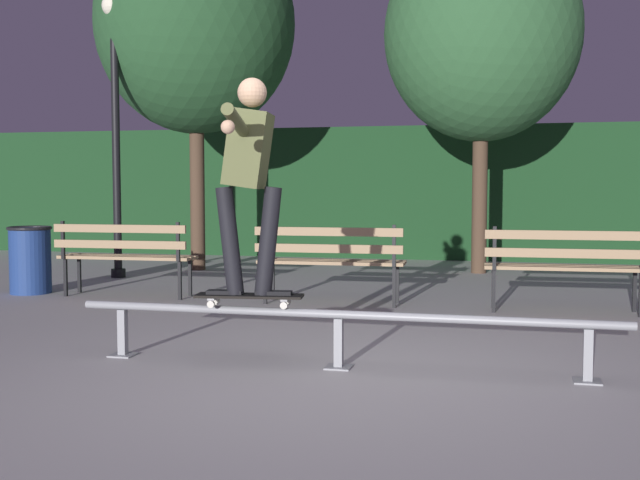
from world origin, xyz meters
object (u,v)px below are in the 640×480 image
object	(u,v)px
tree_behind_benches	(482,34)
trash_can	(30,259)
park_bench_right_center	(566,261)
lamp_post_left	(115,99)
park_bench_leftmost	(124,251)
tree_far_left	(196,24)
skateboarder	(249,167)
skateboard	(249,297)
grind_rail	(339,323)
park_bench_left_center	(330,255)

from	to	relation	value
tree_behind_benches	trash_can	distance (m)	6.90
park_bench_right_center	lamp_post_left	world-z (taller)	lamp_post_left
park_bench_leftmost	tree_far_left	world-z (taller)	tree_far_left
skateboarder	park_bench_leftmost	world-z (taller)	skateboarder
trash_can	park_bench_leftmost	bearing A→B (deg)	-1.58
skateboarder	trash_can	world-z (taller)	skateboarder
skateboard	trash_can	distance (m)	4.73
tree_behind_benches	trash_can	size ratio (longest dim) A/B	6.28
park_bench_leftmost	tree_far_left	bearing A→B (deg)	96.08
skateboarder	park_bench_right_center	distance (m)	3.81
grind_rail	park_bench_right_center	xyz separation A→B (m)	(1.71, 2.85, 0.22)
grind_rail	trash_can	distance (m)	5.27
park_bench_right_center	lamp_post_left	bearing A→B (deg)	163.54
skateboarder	trash_can	xyz separation A→B (m)	(-3.75, 2.88, -1.01)
park_bench_right_center	tree_behind_benches	xyz separation A→B (m)	(-1.00, 3.52, 2.92)
park_bench_leftmost	tree_behind_benches	world-z (taller)	tree_behind_benches
park_bench_left_center	tree_behind_benches	xyz separation A→B (m)	(1.43, 3.52, 2.92)
grind_rail	tree_behind_benches	bearing A→B (deg)	83.65
grind_rail	tree_behind_benches	size ratio (longest dim) A/B	0.79
grind_rail	skateboard	size ratio (longest dim) A/B	4.94
park_bench_right_center	lamp_post_left	xyz separation A→B (m)	(-5.88, 1.74, 1.94)
park_bench_leftmost	lamp_post_left	bearing A→B (deg)	120.28
park_bench_leftmost	trash_can	xyz separation A→B (m)	(-1.25, 0.03, -0.12)
park_bench_leftmost	park_bench_right_center	bearing A→B (deg)	0.00
grind_rail	park_bench_left_center	distance (m)	2.95
skateboarder	park_bench_right_center	world-z (taller)	skateboarder
lamp_post_left	skateboard	bearing A→B (deg)	-52.59
skateboarder	tree_far_left	size ratio (longest dim) A/B	0.29
park_bench_left_center	tree_behind_benches	world-z (taller)	tree_behind_benches
skateboarder	park_bench_leftmost	xyz separation A→B (m)	(-2.50, 2.85, -0.89)
park_bench_leftmost	trash_can	bearing A→B (deg)	178.42
grind_rail	park_bench_leftmost	world-z (taller)	park_bench_leftmost
skateboard	tree_far_left	distance (m)	7.17
park_bench_left_center	tree_behind_benches	size ratio (longest dim) A/B	0.32
skateboarder	park_bench_right_center	bearing A→B (deg)	50.23
park_bench_left_center	lamp_post_left	world-z (taller)	lamp_post_left
lamp_post_left	trash_can	world-z (taller)	lamp_post_left
lamp_post_left	park_bench_leftmost	bearing A→B (deg)	-59.72
trash_can	park_bench_right_center	bearing A→B (deg)	-0.32
park_bench_leftmost	lamp_post_left	world-z (taller)	lamp_post_left
tree_behind_benches	trash_can	xyz separation A→B (m)	(-5.12, -3.48, -3.05)
skateboard	tree_behind_benches	size ratio (longest dim) A/B	0.16
park_bench_leftmost	lamp_post_left	distance (m)	2.80
trash_can	lamp_post_left	bearing A→B (deg)	81.96
tree_behind_benches	skateboarder	bearing A→B (deg)	-102.15
tree_behind_benches	trash_can	bearing A→B (deg)	-145.79
tree_behind_benches	tree_far_left	bearing A→B (deg)	-172.00
park_bench_right_center	trash_can	distance (m)	6.12
skateboard	skateboarder	xyz separation A→B (m)	(0.00, 0.00, 0.94)
grind_rail	lamp_post_left	bearing A→B (deg)	132.29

